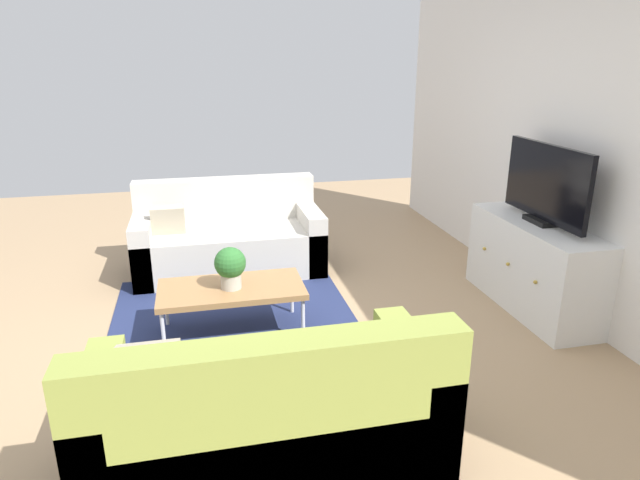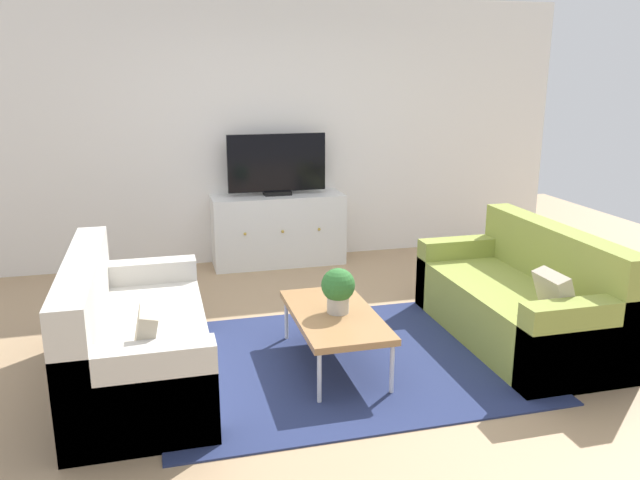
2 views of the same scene
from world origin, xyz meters
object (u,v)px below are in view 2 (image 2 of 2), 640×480
couch_right_side (524,303)px  tv_console (278,230)px  couch_left_side (127,343)px  potted_plant (338,288)px  flat_screen_tv (277,165)px  coffee_table (334,317)px

couch_right_side → tv_console: (-1.42, 2.37, 0.08)m
couch_left_side → couch_right_side: size_ratio=1.00×
couch_left_side → potted_plant: bearing=-2.7°
potted_plant → tv_console: size_ratio=0.23×
couch_right_side → flat_screen_tv: (-1.42, 2.39, 0.76)m
flat_screen_tv → couch_left_side: bearing=-121.2°
potted_plant → couch_right_side: bearing=2.5°
coffee_table → flat_screen_tv: 2.56m
couch_left_side → couch_right_side: 2.87m
coffee_table → potted_plant: size_ratio=3.42×
couch_right_side → flat_screen_tv: bearing=120.6°
coffee_table → tv_console: size_ratio=0.78×
flat_screen_tv → tv_console: bearing=-90.0°
tv_console → potted_plant: bearing=-91.4°
potted_plant → coffee_table: bearing=-178.4°
tv_console → couch_left_side: bearing=-121.4°
tv_console → flat_screen_tv: flat_screen_tv is taller
couch_right_side → potted_plant: 1.50m
potted_plant → flat_screen_tv: 2.51m
couch_right_side → flat_screen_tv: size_ratio=1.74×
couch_right_side → potted_plant: size_ratio=5.63×
coffee_table → flat_screen_tv: bearing=88.0°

